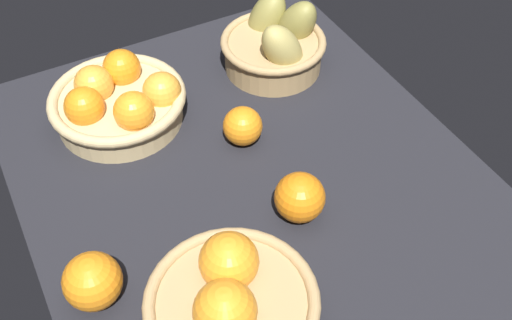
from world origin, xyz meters
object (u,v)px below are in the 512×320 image
(basket_near_left, at_px, (119,101))
(loose_orange_front_gap, at_px, (300,197))
(loose_orange_side_gap, at_px, (243,126))
(basket_far_left_pears, at_px, (276,44))
(basket_near_right, at_px, (231,302))
(loose_orange_back_gap, at_px, (93,281))

(basket_near_left, xyz_separation_m, loose_orange_front_gap, (0.33, 0.17, -0.00))
(basket_near_left, bearing_deg, loose_orange_side_gap, 48.22)
(basket_far_left_pears, distance_m, loose_orange_side_gap, 0.22)
(basket_far_left_pears, distance_m, basket_near_right, 0.56)
(basket_far_left_pears, relative_size, loose_orange_side_gap, 3.13)
(loose_orange_front_gap, height_order, loose_orange_back_gap, loose_orange_back_gap)
(loose_orange_front_gap, bearing_deg, loose_orange_side_gap, -179.29)
(basket_near_left, bearing_deg, basket_near_right, -0.34)
(basket_near_right, height_order, loose_orange_side_gap, basket_near_right)
(basket_near_left, relative_size, basket_near_right, 1.03)
(basket_near_left, relative_size, loose_orange_side_gap, 3.54)
(basket_near_left, height_order, basket_near_right, basket_near_right)
(basket_near_right, height_order, loose_orange_front_gap, basket_near_right)
(basket_far_left_pears, relative_size, loose_orange_front_gap, 2.71)
(basket_near_right, xyz_separation_m, loose_orange_back_gap, (-0.12, -0.15, -0.00))
(loose_orange_front_gap, relative_size, loose_orange_back_gap, 0.96)
(basket_near_left, bearing_deg, loose_orange_front_gap, 26.87)
(loose_orange_side_gap, bearing_deg, basket_near_left, -131.78)
(basket_far_left_pears, bearing_deg, basket_near_left, -88.35)
(loose_orange_front_gap, distance_m, loose_orange_back_gap, 0.32)
(loose_orange_side_gap, bearing_deg, basket_near_right, -29.76)
(basket_near_right, height_order, loose_orange_back_gap, basket_near_right)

